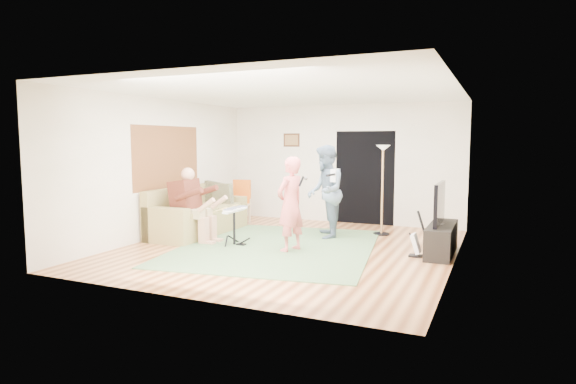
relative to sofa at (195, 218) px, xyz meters
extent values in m
plane|color=brown|center=(2.30, -0.47, -0.31)|extent=(6.00, 6.00, 0.00)
plane|color=white|center=(2.30, -0.47, 2.39)|extent=(6.00, 6.00, 0.00)
plane|color=brown|center=(-0.44, -0.27, 1.24)|extent=(0.00, 2.05, 2.05)
plane|color=black|center=(2.85, 2.52, 0.74)|extent=(2.10, 0.00, 2.10)
cube|color=#3F2314|center=(1.05, 2.52, 1.59)|extent=(0.42, 0.03, 0.32)
cube|color=#4C6E42|center=(2.09, -0.49, -0.31)|extent=(3.85, 4.39, 0.02)
cube|color=#95844A|center=(0.10, 0.00, -0.08)|extent=(0.95, 1.89, 0.47)
cube|color=#95844A|center=(-0.30, 0.00, 0.16)|extent=(0.18, 2.34, 0.95)
cube|color=#95844A|center=(0.10, 1.06, 0.02)|extent=(0.95, 0.22, 0.67)
cube|color=#95844A|center=(0.10, -1.06, 0.02)|extent=(0.95, 0.22, 0.67)
cube|color=#5A2519|center=(0.25, -0.65, 0.52)|extent=(0.39, 0.50, 0.64)
sphere|color=tan|center=(0.32, -0.65, 0.94)|extent=(0.25, 0.25, 0.25)
cylinder|color=black|center=(1.30, -0.65, 0.01)|extent=(0.04, 0.04, 0.62)
cube|color=white|center=(1.30, -0.65, 0.31)|extent=(0.12, 0.62, 0.04)
imported|color=#DA605E|center=(2.42, -0.68, 0.49)|extent=(0.55, 0.68, 1.61)
imported|color=slate|center=(2.57, 0.66, 0.59)|extent=(0.96, 1.07, 1.80)
cube|color=black|center=(4.45, -0.22, -0.30)|extent=(0.21, 0.17, 0.03)
cube|color=white|center=(4.45, -0.22, -0.10)|extent=(0.16, 0.25, 0.33)
cylinder|color=black|center=(4.53, -0.22, 0.23)|extent=(0.17, 0.04, 0.42)
cylinder|color=black|center=(3.51, 1.41, -0.30)|extent=(0.32, 0.32, 0.03)
cylinder|color=#B6834E|center=(3.51, 1.41, 0.55)|extent=(0.04, 0.04, 1.70)
cone|color=white|center=(3.51, 1.41, 1.42)|extent=(0.28, 0.28, 0.11)
cube|color=#D3B089|center=(0.32, 1.24, 0.14)|extent=(0.48, 0.48, 0.04)
cube|color=#DA5F17|center=(0.32, 1.43, 0.48)|extent=(0.41, 0.13, 0.43)
cube|color=black|center=(4.80, 0.13, -0.06)|extent=(0.40, 1.40, 0.50)
cube|color=black|center=(4.75, 0.13, 0.54)|extent=(0.06, 1.07, 0.69)
camera|label=1|loc=(5.65, -8.07, 1.55)|focal=30.00mm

